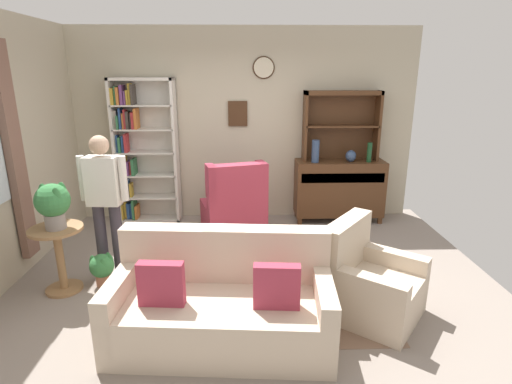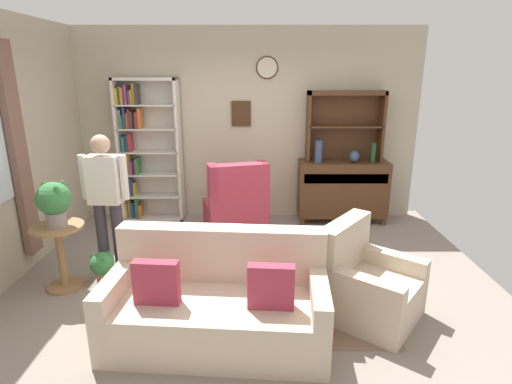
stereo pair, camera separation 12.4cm
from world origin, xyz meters
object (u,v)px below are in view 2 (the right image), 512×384
object	(u,v)px
plant_stand	(61,250)
potted_plant_large	(55,201)
couch_floral	(218,305)
vase_round	(355,157)
sideboard	(343,188)
bottle_wine	(374,153)
person_reading	(106,195)
bookshelf	(145,150)
armchair_floral	(367,287)
coffee_table	(238,251)
wingback_chair	(237,209)
book_stack	(229,246)
vase_tall	(319,152)
potted_plant_small	(103,265)
sideboard_hutch	(346,116)

from	to	relation	value
plant_stand	potted_plant_large	xyz separation A→B (m)	(0.02, -0.01, 0.53)
couch_floral	potted_plant_large	distance (m)	1.97
plant_stand	vase_round	bearing A→B (deg)	29.26
sideboard	plant_stand	xyz separation A→B (m)	(-3.30, -1.99, -0.08)
bottle_wine	person_reading	xyz separation A→B (m)	(-3.29, -1.54, -0.16)
bookshelf	armchair_floral	bearing A→B (deg)	-44.17
couch_floral	coffee_table	xyz separation A→B (m)	(0.13, 0.97, 0.04)
bookshelf	wingback_chair	distance (m)	1.66
vase_round	book_stack	distance (m)	2.59
bookshelf	vase_tall	xyz separation A→B (m)	(2.53, -0.16, 0.01)
wingback_chair	potted_plant_small	xyz separation A→B (m)	(-1.36, -1.33, -0.18)
sideboard_hutch	potted_plant_small	world-z (taller)	sideboard_hutch
sideboard	person_reading	distance (m)	3.35
person_reading	plant_stand	bearing A→B (deg)	-138.00
couch_floral	book_stack	world-z (taller)	couch_floral
bookshelf	vase_tall	size ratio (longest dim) A/B	6.53
armchair_floral	potted_plant_large	distance (m)	3.12
bottle_wine	book_stack	xyz separation A→B (m)	(-1.96, -1.86, -0.62)
vase_tall	vase_round	bearing A→B (deg)	1.49
potted_plant_small	book_stack	xyz separation A→B (m)	(1.35, -0.06, 0.24)
sideboard	vase_tall	distance (m)	0.70
couch_floral	armchair_floral	xyz separation A→B (m)	(1.34, 0.33, -0.02)
sideboard	bottle_wine	distance (m)	0.68
coffee_table	vase_round	bearing A→B (deg)	48.05
potted_plant_large	person_reading	world-z (taller)	person_reading
sideboard_hutch	plant_stand	size ratio (longest dim) A/B	1.59
sideboard	potted_plant_small	world-z (taller)	sideboard
bookshelf	potted_plant_large	xyz separation A→B (m)	(-0.36, -2.08, -0.11)
bookshelf	book_stack	xyz separation A→B (m)	(1.35, -2.03, -0.63)
sideboard_hutch	coffee_table	bearing A→B (deg)	-126.96
vase_tall	potted_plant_small	distance (m)	3.23
sideboard_hutch	plant_stand	xyz separation A→B (m)	(-3.30, -2.10, -1.13)
armchair_floral	person_reading	world-z (taller)	person_reading
bookshelf	couch_floral	bearing A→B (deg)	-65.69
plant_stand	potted_plant_large	world-z (taller)	potted_plant_large
couch_floral	vase_tall	bearing A→B (deg)	66.11
person_reading	book_stack	size ratio (longest dim) A/B	7.57
bookshelf	potted_plant_small	xyz separation A→B (m)	(-0.00, -1.98, -0.87)
vase_round	armchair_floral	size ratio (longest dim) A/B	0.16
sideboard_hutch	bottle_wine	bearing A→B (deg)	-26.96
potted_plant_small	book_stack	distance (m)	1.38
bookshelf	sideboard	bearing A→B (deg)	-1.65
armchair_floral	bookshelf	bearing A→B (deg)	135.83
vase_round	sideboard_hutch	bearing A→B (deg)	126.48
vase_round	plant_stand	distance (m)	3.97
vase_tall	coffee_table	bearing A→B (deg)	-121.51
vase_tall	armchair_floral	bearing A→B (deg)	-87.09
sideboard_hutch	plant_stand	world-z (taller)	sideboard_hutch
book_stack	wingback_chair	bearing A→B (deg)	89.64
vase_round	armchair_floral	world-z (taller)	vase_round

